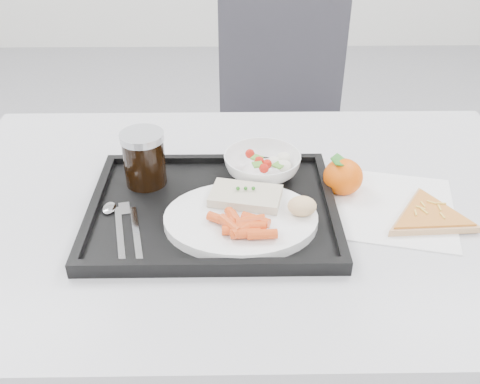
{
  "coord_description": "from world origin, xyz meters",
  "views": [
    {
      "loc": [
        -0.02,
        -0.55,
        1.33
      ],
      "look_at": [
        -0.01,
        0.3,
        0.77
      ],
      "focal_mm": 40.0,
      "sensor_mm": 36.0,
      "label": 1
    }
  ],
  "objects_px": {
    "salad_bowl": "(262,165)",
    "cola_glass": "(144,158)",
    "chair": "(282,123)",
    "tangerine": "(343,177)",
    "dinner_plate": "(241,219)",
    "pizza_slice": "(429,216)",
    "tray": "(213,209)",
    "table": "(245,228)"
  },
  "relations": [
    {
      "from": "cola_glass",
      "to": "table",
      "type": "bearing_deg",
      "value": -13.41
    },
    {
      "from": "tray",
      "to": "tangerine",
      "type": "bearing_deg",
      "value": 15.16
    },
    {
      "from": "table",
      "to": "tray",
      "type": "distance_m",
      "value": 0.1
    },
    {
      "from": "tray",
      "to": "cola_glass",
      "type": "bearing_deg",
      "value": 147.22
    },
    {
      "from": "pizza_slice",
      "to": "tangerine",
      "type": "bearing_deg",
      "value": 145.24
    },
    {
      "from": "salad_bowl",
      "to": "pizza_slice",
      "type": "relative_size",
      "value": 0.56
    },
    {
      "from": "tray",
      "to": "dinner_plate",
      "type": "xyz_separation_m",
      "value": [
        0.05,
        -0.05,
        0.02
      ]
    },
    {
      "from": "pizza_slice",
      "to": "table",
      "type": "bearing_deg",
      "value": 168.11
    },
    {
      "from": "table",
      "to": "cola_glass",
      "type": "relative_size",
      "value": 11.11
    },
    {
      "from": "salad_bowl",
      "to": "cola_glass",
      "type": "height_order",
      "value": "cola_glass"
    },
    {
      "from": "pizza_slice",
      "to": "tray",
      "type": "bearing_deg",
      "value": 175.55
    },
    {
      "from": "tangerine",
      "to": "tray",
      "type": "bearing_deg",
      "value": -164.84
    },
    {
      "from": "cola_glass",
      "to": "salad_bowl",
      "type": "bearing_deg",
      "value": 5.46
    },
    {
      "from": "chair",
      "to": "cola_glass",
      "type": "height_order",
      "value": "chair"
    },
    {
      "from": "tangerine",
      "to": "cola_glass",
      "type": "bearing_deg",
      "value": 177.38
    },
    {
      "from": "dinner_plate",
      "to": "pizza_slice",
      "type": "relative_size",
      "value": 1.0
    },
    {
      "from": "chair",
      "to": "dinner_plate",
      "type": "xyz_separation_m",
      "value": [
        -0.15,
        -0.86,
        0.24
      ]
    },
    {
      "from": "table",
      "to": "pizza_slice",
      "type": "xyz_separation_m",
      "value": [
        0.33,
        -0.07,
        0.08
      ]
    },
    {
      "from": "table",
      "to": "salad_bowl",
      "type": "relative_size",
      "value": 7.89
    },
    {
      "from": "dinner_plate",
      "to": "pizza_slice",
      "type": "xyz_separation_m",
      "value": [
        0.34,
        0.02,
        -0.01
      ]
    },
    {
      "from": "salad_bowl",
      "to": "pizza_slice",
      "type": "bearing_deg",
      "value": -24.92
    },
    {
      "from": "cola_glass",
      "to": "pizza_slice",
      "type": "height_order",
      "value": "cola_glass"
    },
    {
      "from": "pizza_slice",
      "to": "dinner_plate",
      "type": "bearing_deg",
      "value": -176.25
    },
    {
      "from": "table",
      "to": "dinner_plate",
      "type": "height_order",
      "value": "dinner_plate"
    },
    {
      "from": "cola_glass",
      "to": "tangerine",
      "type": "xyz_separation_m",
      "value": [
        0.38,
        -0.02,
        -0.04
      ]
    },
    {
      "from": "tray",
      "to": "dinner_plate",
      "type": "bearing_deg",
      "value": -46.28
    },
    {
      "from": "tangerine",
      "to": "chair",
      "type": "bearing_deg",
      "value": 93.74
    },
    {
      "from": "cola_glass",
      "to": "tangerine",
      "type": "relative_size",
      "value": 1.06
    },
    {
      "from": "tray",
      "to": "chair",
      "type": "bearing_deg",
      "value": 75.99
    },
    {
      "from": "table",
      "to": "cola_glass",
      "type": "bearing_deg",
      "value": 166.59
    },
    {
      "from": "table",
      "to": "chair",
      "type": "distance_m",
      "value": 0.8
    },
    {
      "from": "tray",
      "to": "pizza_slice",
      "type": "relative_size",
      "value": 1.67
    },
    {
      "from": "tray",
      "to": "pizza_slice",
      "type": "xyz_separation_m",
      "value": [
        0.39,
        -0.03,
        0.0
      ]
    },
    {
      "from": "tangerine",
      "to": "pizza_slice",
      "type": "distance_m",
      "value": 0.17
    },
    {
      "from": "tray",
      "to": "salad_bowl",
      "type": "relative_size",
      "value": 2.96
    },
    {
      "from": "table",
      "to": "tray",
      "type": "relative_size",
      "value": 2.67
    },
    {
      "from": "chair",
      "to": "salad_bowl",
      "type": "xyz_separation_m",
      "value": [
        -0.11,
        -0.7,
        0.25
      ]
    },
    {
      "from": "chair",
      "to": "tray",
      "type": "xyz_separation_m",
      "value": [
        -0.2,
        -0.81,
        0.22
      ]
    },
    {
      "from": "dinner_plate",
      "to": "cola_glass",
      "type": "xyz_separation_m",
      "value": [
        -0.18,
        0.14,
        0.05
      ]
    },
    {
      "from": "salad_bowl",
      "to": "table",
      "type": "bearing_deg",
      "value": -117.31
    },
    {
      "from": "table",
      "to": "tangerine",
      "type": "xyz_separation_m",
      "value": [
        0.19,
        0.03,
        0.1
      ]
    },
    {
      "from": "dinner_plate",
      "to": "cola_glass",
      "type": "distance_m",
      "value": 0.23
    }
  ]
}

